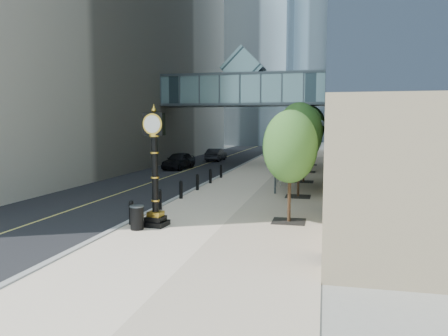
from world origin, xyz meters
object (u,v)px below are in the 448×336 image
(pedestrian, at_px, (279,175))
(car_far, at_px, (216,155))
(trash_bin, at_px, (137,218))
(car_near, at_px, (179,160))
(street_clock, at_px, (155,175))

(pedestrian, xyz_separation_m, car_far, (-8.94, 18.52, -0.11))
(pedestrian, bearing_deg, car_far, -56.70)
(trash_bin, distance_m, car_far, 32.21)
(car_far, bearing_deg, pedestrian, 117.57)
(pedestrian, relative_size, car_near, 0.33)
(car_far, bearing_deg, trash_bin, 100.30)
(pedestrian, height_order, car_far, pedestrian)
(pedestrian, bearing_deg, street_clock, 81.14)
(car_near, bearing_deg, car_far, 87.69)
(trash_bin, bearing_deg, street_clock, 57.54)
(street_clock, bearing_deg, pedestrian, 78.43)
(street_clock, distance_m, pedestrian, 13.19)
(street_clock, height_order, pedestrian, street_clock)
(pedestrian, relative_size, car_far, 0.36)
(street_clock, xyz_separation_m, trash_bin, (-0.48, -0.75, -1.62))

